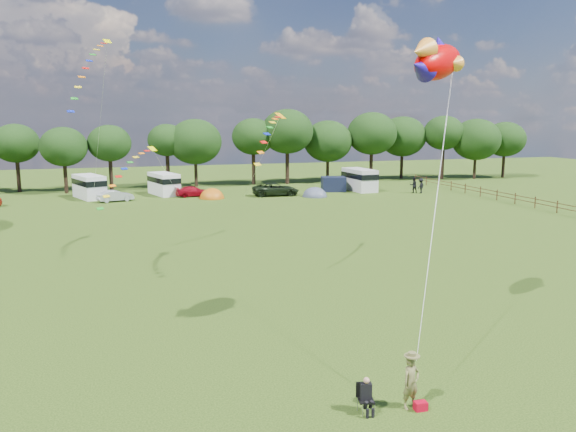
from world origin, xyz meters
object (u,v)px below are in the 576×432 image
object	(u,v)px
car_c	(193,191)
campervan_b	(89,186)
camp_chair	(366,391)
walker_b	(421,186)
walker_a	(414,185)
tent_orange	(212,198)
campervan_c	(164,183)
fish_kite	(435,61)
campervan_d	(359,179)
car_b	(115,196)
tent_greyblue	(315,196)
car_d	(276,189)
kite_flyer	(411,382)

from	to	relation	value
car_c	campervan_b	distance (m)	11.70
car_c	camp_chair	distance (m)	50.61
campervan_b	walker_b	bearing A→B (deg)	-120.86
walker_b	walker_a	bearing A→B (deg)	-64.56
tent_orange	camp_chair	bearing A→B (deg)	-93.82
campervan_c	fish_kite	distance (m)	49.21
walker_a	campervan_c	bearing A→B (deg)	-9.42
campervan_d	camp_chair	xyz separation A→B (m)	(-22.17, -49.89, -0.78)
car_b	car_c	bearing A→B (deg)	-97.52
car_c	walker_a	world-z (taller)	walker_a
tent_greyblue	car_b	bearing A→B (deg)	173.26
tent_orange	fish_kite	size ratio (longest dim) A/B	0.82
campervan_c	fish_kite	xyz separation A→B (m)	(6.91, -47.72, 9.81)
walker_a	car_d	bearing A→B (deg)	-4.40
tent_orange	walker_b	distance (m)	25.25
kite_flyer	camp_chair	bearing A→B (deg)	159.62
campervan_c	campervan_d	world-z (taller)	campervan_d
campervan_d	walker_a	world-z (taller)	campervan_d
car_c	walker_b	bearing A→B (deg)	-105.86
tent_orange	walker_b	world-z (taller)	walker_b
car_c	walker_b	distance (m)	27.36
campervan_d	walker_a	bearing A→B (deg)	-130.61
kite_flyer	walker_a	distance (m)	52.90
car_d	campervan_d	bearing A→B (deg)	-79.12
campervan_b	campervan_c	bearing A→B (deg)	-106.37
campervan_c	tent_orange	distance (m)	6.95
car_b	car_c	world-z (taller)	car_b
campervan_b	kite_flyer	distance (m)	53.99
kite_flyer	walker_b	size ratio (longest dim) A/B	0.94
campervan_d	tent_greyblue	xyz separation A→B (m)	(-7.22, -3.52, -1.45)
tent_orange	tent_greyblue	bearing A→B (deg)	-10.09
walker_a	campervan_b	bearing A→B (deg)	-5.54
campervan_d	tent_orange	distance (m)	19.04
kite_flyer	walker_a	world-z (taller)	walker_a
campervan_d	car_d	bearing A→B (deg)	93.21
campervan_d	car_b	bearing A→B (deg)	87.95
car_d	campervan_b	size ratio (longest dim) A/B	0.95
car_b	camp_chair	bearing A→B (deg)	170.66
campervan_c	walker_a	size ratio (longest dim) A/B	2.96
car_b	fish_kite	size ratio (longest dim) A/B	0.93
fish_kite	walker_a	world-z (taller)	fish_kite
tent_orange	camp_chair	distance (m)	48.57
walker_b	camp_chair	bearing A→B (deg)	25.27
campervan_c	kite_flyer	xyz separation A→B (m)	(3.18, -53.31, -0.54)
tent_greyblue	fish_kite	world-z (taller)	fish_kite
car_b	walker_a	size ratio (longest dim) A/B	1.85
tent_orange	walker_a	xyz separation A→B (m)	(24.32, -2.60, 0.94)
tent_greyblue	car_c	bearing A→B (deg)	162.71
tent_greyblue	camp_chair	size ratio (longest dim) A/B	2.72
kite_flyer	fish_kite	size ratio (longest dim) A/B	0.45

